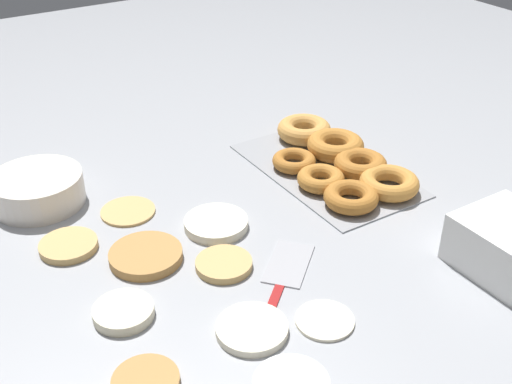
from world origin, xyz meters
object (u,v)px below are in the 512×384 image
pancake_3 (124,312)px  pancake_4 (216,224)px  pancake_8 (146,256)px  donut_tray (336,162)px  pancake_1 (252,329)px  spatula (284,273)px  pancake_7 (69,246)px  pancake_0 (128,210)px  pancake_2 (224,264)px  container_stack (508,245)px  pancake_5 (325,319)px  pancake_6 (146,381)px  batter_bowl (38,189)px

pancake_3 → pancake_4: bearing=-60.3°
pancake_8 → donut_tray: (0.07, -0.43, 0.01)m
pancake_1 → pancake_3: 0.18m
pancake_1 → spatula: pancake_1 is taller
pancake_7 → spatula: bearing=-133.2°
pancake_4 → pancake_0: bearing=41.4°
pancake_8 → pancake_2: bearing=-131.3°
container_stack → pancake_2: bearing=58.1°
pancake_5 → container_stack: (-0.05, -0.31, 0.04)m
pancake_3 → pancake_7: pancake_3 is taller
pancake_5 → spatula: pancake_5 is taller
pancake_0 → pancake_6: bearing=160.6°
pancake_2 → pancake_3: pancake_3 is taller
donut_tray → spatula: size_ratio=1.79×
pancake_7 → pancake_6: bearing=178.2°
pancake_3 → spatula: (-0.04, -0.24, -0.01)m
pancake_5 → donut_tray: bearing=-40.1°
pancake_2 → pancake_5: size_ratio=1.07×
pancake_8 → spatula: 0.22m
pancake_0 → donut_tray: 0.41m
pancake_2 → pancake_4: pancake_4 is taller
donut_tray → batter_bowl: (0.19, 0.52, 0.01)m
pancake_0 → batter_bowl: 0.17m
pancake_1 → pancake_3: (0.12, 0.13, 0.00)m
pancake_6 → spatula: (0.09, -0.27, -0.00)m
pancake_3 → pancake_1: bearing=-132.1°
pancake_3 → pancake_8: size_ratio=0.74×
pancake_5 → pancake_0: bearing=16.9°
donut_tray → container_stack: container_stack is taller
pancake_4 → batter_bowl: bearing=44.0°
pancake_2 → pancake_7: bearing=46.9°
pancake_4 → spatula: size_ratio=0.52×
pancake_6 → batter_bowl: size_ratio=0.52×
pancake_6 → batter_bowl: (0.49, -0.01, 0.02)m
pancake_4 → container_stack: size_ratio=0.76×
pancake_1 → donut_tray: 0.48m
container_stack → pancake_3: bearing=69.0°
pancake_2 → pancake_8: (0.08, 0.09, 0.00)m
donut_tray → pancake_4: bearing=99.6°
pancake_4 → batter_bowl: (0.24, 0.23, 0.02)m
spatula → pancake_3: bearing=128.1°
pancake_3 → pancake_4: (0.12, -0.22, 0.00)m
donut_tray → pancake_7: bearing=87.4°
pancake_0 → donut_tray: size_ratio=0.25×
pancake_4 → pancake_7: (0.07, 0.23, -0.00)m
pancake_3 → batter_bowl: (0.36, 0.01, 0.02)m
pancake_6 → donut_tray: donut_tray is taller
pancake_3 → pancake_7: bearing=4.1°
pancake_0 → pancake_8: 0.14m
pancake_0 → pancake_5: (-0.40, -0.12, -0.00)m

